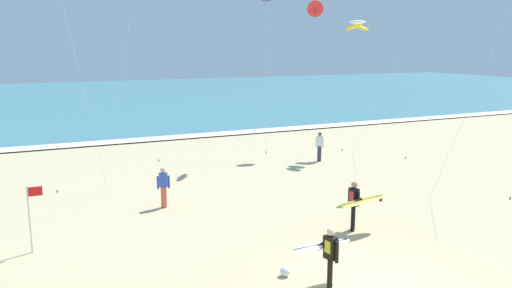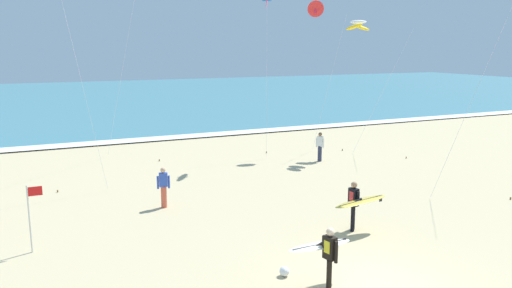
{
  "view_description": "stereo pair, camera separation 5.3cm",
  "coord_description": "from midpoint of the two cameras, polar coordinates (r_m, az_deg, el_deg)",
  "views": [
    {
      "loc": [
        -7.8,
        -9.66,
        6.16
      ],
      "look_at": [
        0.11,
        7.63,
        2.46
      ],
      "focal_mm": 35.48,
      "sensor_mm": 36.0,
      "label": 1
    },
    {
      "loc": [
        -7.75,
        -9.69,
        6.16
      ],
      "look_at": [
        0.11,
        7.63,
        2.46
      ],
      "focal_mm": 35.48,
      "sensor_mm": 36.0,
      "label": 2
    }
  ],
  "objects": [
    {
      "name": "surfer_trailing",
      "position": [
        13.24,
        7.79,
        -11.84
      ],
      "size": [
        2.13,
        1.05,
        1.71
      ],
      "color": "black",
      "rests_on": "ground"
    },
    {
      "name": "kite_delta_scarlet_mid",
      "position": [
        29.91,
        6.65,
        14.8
      ],
      "size": [
        2.14,
        1.16,
        8.71
      ],
      "color": "red",
      "rests_on": "ground"
    },
    {
      "name": "lifeguard_flag",
      "position": [
        16.68,
        -24.11,
        -7.05
      ],
      "size": [
        0.45,
        0.05,
        2.1
      ],
      "color": "silver",
      "rests_on": "ground"
    },
    {
      "name": "beach_ball",
      "position": [
        14.17,
        3.19,
        -14.14
      ],
      "size": [
        0.28,
        0.28,
        0.28
      ],
      "primitive_type": "sphere",
      "color": "white",
      "rests_on": "ground"
    },
    {
      "name": "bystander_white_top",
      "position": [
        27.55,
        7.12,
        -0.28
      ],
      "size": [
        0.31,
        0.45,
        1.59
      ],
      "color": "#2D334C",
      "rests_on": "ground"
    },
    {
      "name": "kite_arc_ivory_high",
      "position": [
        29.4,
        11.34,
        12.94
      ],
      "size": [
        3.03,
        3.39,
        7.57
      ],
      "color": "yellow",
      "rests_on": "ground"
    },
    {
      "name": "ocean_water",
      "position": [
        63.45,
        -17.47,
        4.95
      ],
      "size": [
        160.0,
        60.0,
        0.08
      ],
      "primitive_type": "cube",
      "color": "teal",
      "rests_on": "ground"
    },
    {
      "name": "bystander_blue_top",
      "position": [
        19.86,
        -10.46,
        -4.81
      ],
      "size": [
        0.49,
        0.24,
        1.59
      ],
      "color": "#D8593F",
      "rests_on": "ground"
    },
    {
      "name": "surfer_lead",
      "position": [
        17.29,
        11.22,
        -6.44
      ],
      "size": [
        2.13,
        0.98,
        1.71
      ],
      "color": "black",
      "rests_on": "ground"
    },
    {
      "name": "shoreline_foam",
      "position": [
        34.42,
        -11.12,
        0.62
      ],
      "size": [
        160.0,
        1.59,
        0.01
      ],
      "primitive_type": "cube",
      "color": "white",
      "rests_on": "ocean_water"
    }
  ]
}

